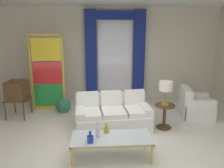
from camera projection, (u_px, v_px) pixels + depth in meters
ground_plane at (115, 141)px, 5.03m from camera, size 16.00×16.00×0.00m
wall_rear at (107, 54)px, 7.62m from camera, size 8.00×0.12×3.00m
curtained_window at (115, 47)px, 7.41m from camera, size 2.00×0.17×2.70m
couch_white_long at (112, 115)px, 5.70m from camera, size 1.83×1.08×0.86m
coffee_table at (111, 139)px, 4.37m from camera, size 1.50×0.65×0.41m
bottle_blue_decanter at (98, 131)px, 4.34m from camera, size 0.08×0.08×0.31m
bottle_crystal_tall at (90, 138)px, 4.14m from camera, size 0.11×0.11×0.23m
bottle_amber_squat at (106, 129)px, 4.52m from camera, size 0.11×0.11×0.20m
vintage_tv at (17, 91)px, 6.22m from camera, size 0.62×0.64×1.35m
armchair_white at (194, 106)px, 6.37m from camera, size 0.94×0.93×0.80m
stained_glass_divider at (48, 74)px, 6.70m from camera, size 0.95×0.05×2.20m
peacock_figurine at (63, 106)px, 6.55m from camera, size 0.44×0.60×0.50m
round_side_table at (164, 114)px, 5.61m from camera, size 0.48×0.48×0.59m
table_lamp_brass at (166, 87)px, 5.44m from camera, size 0.32×0.32×0.57m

